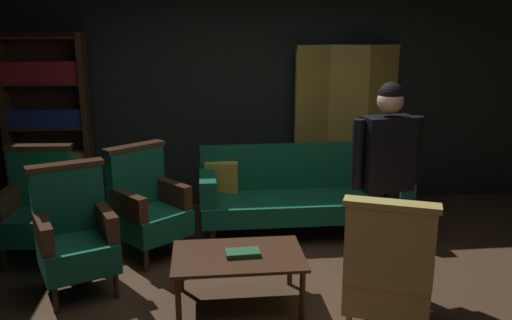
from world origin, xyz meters
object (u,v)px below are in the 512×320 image
(coffee_table, at_px, (238,260))
(armchair_wing_left, at_px, (75,233))
(folding_screen, at_px, (347,124))
(standing_figure, at_px, (386,169))
(velvet_couch, at_px, (302,189))
(book_green_cloth, at_px, (243,253))
(armchair_wing_right, at_px, (38,207))
(bookshelf, at_px, (49,122))
(armchair_gilt_accent, at_px, (388,270))
(armchair_wing_far, at_px, (147,205))

(coffee_table, bearing_deg, armchair_wing_left, 163.47)
(folding_screen, distance_m, standing_figure, 2.15)
(velvet_couch, bearing_deg, standing_figure, -73.20)
(book_green_cloth, bearing_deg, coffee_table, 152.84)
(armchair_wing_right, xyz_separation_m, standing_figure, (2.95, -0.93, 0.54))
(bookshelf, distance_m, coffee_table, 3.01)
(standing_figure, bearing_deg, armchair_gilt_accent, -105.83)
(armchair_gilt_accent, bearing_deg, armchair_wing_right, 150.19)
(armchair_gilt_accent, xyz_separation_m, standing_figure, (0.18, 0.65, 0.54))
(coffee_table, distance_m, book_green_cloth, 0.07)
(velvet_couch, height_order, book_green_cloth, velvet_couch)
(armchair_wing_right, relative_size, standing_figure, 0.61)
(bookshelf, distance_m, standing_figure, 3.72)
(bookshelf, xyz_separation_m, velvet_couch, (2.70, -0.74, -0.63))
(bookshelf, relative_size, armchair_gilt_accent, 1.97)
(standing_figure, distance_m, book_green_cloth, 1.29)
(bookshelf, xyz_separation_m, armchair_wing_right, (0.15, -1.13, -0.59))
(bookshelf, distance_m, book_green_cloth, 3.03)
(armchair_wing_right, relative_size, armchair_wing_far, 1.00)
(folding_screen, height_order, coffee_table, folding_screen)
(coffee_table, relative_size, book_green_cloth, 3.90)
(coffee_table, height_order, armchair_wing_left, armchair_wing_left)
(bookshelf, height_order, standing_figure, bookshelf)
(armchair_wing_far, distance_m, book_green_cloth, 1.31)
(folding_screen, xyz_separation_m, bookshelf, (-3.39, -0.06, 0.10))
(armchair_wing_left, distance_m, standing_figure, 2.53)
(coffee_table, height_order, standing_figure, standing_figure)
(velvet_couch, xyz_separation_m, armchair_wing_far, (-1.55, -0.45, 0.04))
(folding_screen, distance_m, book_green_cloth, 2.75)
(coffee_table, xyz_separation_m, armchair_wing_right, (-1.77, 1.07, 0.12))
(coffee_table, relative_size, standing_figure, 0.59)
(folding_screen, bearing_deg, coffee_table, -122.87)
(book_green_cloth, bearing_deg, armchair_wing_right, 149.02)
(coffee_table, distance_m, standing_figure, 1.35)
(coffee_table, height_order, book_green_cloth, book_green_cloth)
(armchair_wing_far, distance_m, standing_figure, 2.20)
(folding_screen, relative_size, standing_figure, 1.12)
(velvet_couch, xyz_separation_m, coffee_table, (-0.77, -1.46, -0.08))
(velvet_couch, height_order, coffee_table, velvet_couch)
(folding_screen, relative_size, coffee_table, 1.90)
(velvet_couch, distance_m, book_green_cloth, 1.65)
(folding_screen, xyz_separation_m, armchair_gilt_accent, (-0.47, -2.78, -0.50))
(armchair_wing_right, bearing_deg, bookshelf, 97.74)
(velvet_couch, distance_m, armchair_wing_far, 1.61)
(velvet_couch, height_order, armchair_wing_far, armchair_wing_far)
(armchair_wing_far, bearing_deg, velvet_couch, 16.04)
(bookshelf, relative_size, book_green_cloth, 7.99)
(standing_figure, bearing_deg, book_green_cloth, -172.32)
(bookshelf, relative_size, armchair_wing_right, 1.97)
(velvet_couch, bearing_deg, armchair_gilt_accent, -83.79)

